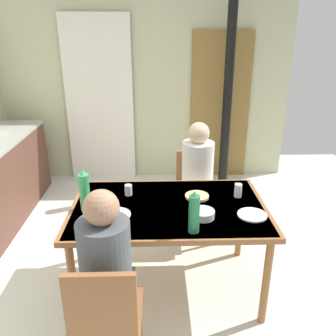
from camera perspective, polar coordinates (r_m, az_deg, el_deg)
The scene contains 20 objects.
ground_plane at distance 3.09m, azimuth -5.64°, elevation -18.87°, with size 6.47×6.47×0.00m, color silver.
wall_back at distance 4.88m, azimuth -4.37°, elevation 13.52°, with size 4.01×0.10×2.62m, color #BEC098.
door_wooden at distance 4.93m, azimuth 8.48°, elevation 9.74°, with size 0.80×0.05×2.00m, color olive.
stove_pipe_column at distance 4.62m, azimuth 9.78°, elevation 12.81°, with size 0.12×0.12×2.62m, color black.
curtain_panel at distance 4.88m, azimuth -11.11°, elevation 10.67°, with size 0.90×0.03×2.20m, color white.
dining_table at distance 2.71m, azimuth 0.10°, elevation -7.44°, with size 1.48×0.96×0.75m.
chair_near_diner at distance 2.17m, azimuth -10.13°, elevation -22.60°, with size 0.40×0.40×0.87m.
chair_far_diner at distance 3.55m, azimuth 4.49°, elevation -3.43°, with size 0.40×0.40×0.87m.
person_near_diner at distance 2.09m, azimuth -10.14°, elevation -14.41°, with size 0.30×0.37×0.77m.
person_far_diner at distance 3.32m, azimuth 4.88°, elevation 0.01°, with size 0.30×0.37×0.77m.
water_bottle_green_near at distance 2.30m, azimuth 4.28°, elevation -7.31°, with size 0.07×0.07×0.30m.
water_bottle_green_far at distance 2.64m, azimuth -13.46°, elevation -3.66°, with size 0.08×0.08×0.31m.
serving_bowl_center at distance 2.52m, azimuth 5.68°, elevation -7.47°, with size 0.17×0.17×0.06m, color silver.
dinner_plate_near_left at distance 2.61m, azimuth 13.57°, elevation -7.44°, with size 0.21×0.21×0.01m, color white.
dinner_plate_near_right at distance 2.57m, azimuth -8.51°, elevation -7.55°, with size 0.22×0.22×0.01m, color white.
drinking_glass_by_near_diner at distance 2.85m, azimuth 11.35°, elevation -3.60°, with size 0.06×0.06×0.11m, color silver.
drinking_glass_by_far_diner at distance 2.85m, azimuth -6.48°, elevation -3.58°, with size 0.06×0.06×0.09m, color silver.
bread_plate_sliced at distance 2.81m, azimuth 4.75°, elevation -4.61°, with size 0.19×0.19×0.02m, color #DBB77A.
cutlery_knife_near at distance 2.38m, azimuth -8.67°, elevation -10.24°, with size 0.15×0.02×0.00m, color silver.
cutlery_fork_near at distance 2.54m, azimuth -13.69°, elevation -8.43°, with size 0.15×0.02×0.00m, color silver.
Camera 1 is at (0.22, -2.34, 2.00)m, focal length 37.37 mm.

